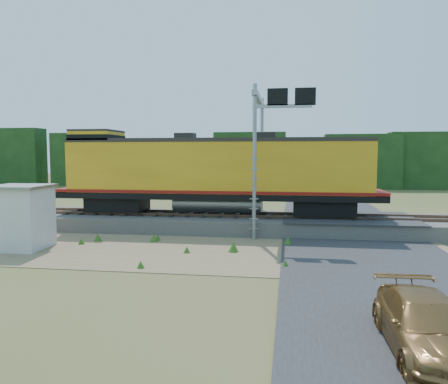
% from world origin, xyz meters
% --- Properties ---
extents(ground, '(140.00, 140.00, 0.00)m').
position_xyz_m(ground, '(0.00, 0.00, 0.00)').
color(ground, '#475123').
rests_on(ground, ground).
extents(ballast, '(70.00, 5.00, 0.80)m').
position_xyz_m(ballast, '(0.00, 6.00, 0.40)').
color(ballast, slate).
rests_on(ballast, ground).
extents(rails, '(70.00, 1.54, 0.16)m').
position_xyz_m(rails, '(0.00, 6.00, 0.88)').
color(rails, brown).
rests_on(rails, ballast).
extents(dirt_shoulder, '(26.00, 8.00, 0.03)m').
position_xyz_m(dirt_shoulder, '(-2.00, 0.50, 0.01)').
color(dirt_shoulder, '#8C7754').
rests_on(dirt_shoulder, ground).
extents(road, '(7.00, 66.00, 0.86)m').
position_xyz_m(road, '(7.00, 0.74, 0.09)').
color(road, '#38383A').
rests_on(road, ground).
extents(tree_line_north, '(130.00, 3.00, 6.50)m').
position_xyz_m(tree_line_north, '(0.00, 38.00, 3.07)').
color(tree_line_north, black).
rests_on(tree_line_north, ground).
extents(weed_clumps, '(15.00, 6.20, 0.56)m').
position_xyz_m(weed_clumps, '(-3.50, 0.10, 0.00)').
color(weed_clumps, '#34601B').
rests_on(weed_clumps, ground).
extents(locomotive, '(18.22, 2.78, 4.70)m').
position_xyz_m(locomotive, '(-0.52, 6.00, 3.28)').
color(locomotive, black).
rests_on(locomotive, rails).
extents(shed, '(2.53, 2.53, 2.89)m').
position_xyz_m(shed, '(-8.16, -0.40, 1.46)').
color(shed, silver).
rests_on(shed, ground).
extents(signal_gantry, '(3.04, 6.20, 7.67)m').
position_xyz_m(signal_gantry, '(2.48, 5.32, 5.71)').
color(signal_gantry, gray).
rests_on(signal_gantry, ground).
extents(car, '(1.74, 4.22, 1.22)m').
position_xyz_m(car, '(6.74, -8.67, 0.61)').
color(car, olive).
rests_on(car, ground).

